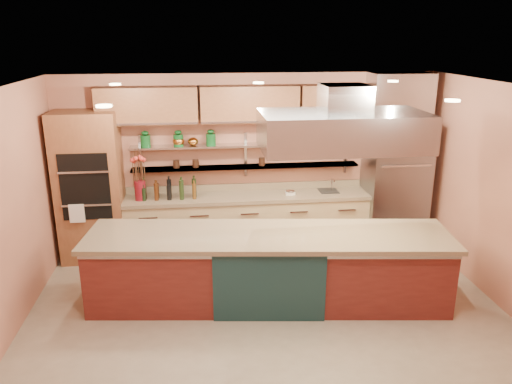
{
  "coord_description": "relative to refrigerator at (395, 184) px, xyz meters",
  "views": [
    {
      "loc": [
        -0.79,
        -5.29,
        3.37
      ],
      "look_at": [
        -0.05,
        1.0,
        1.36
      ],
      "focal_mm": 35.0,
      "sensor_mm": 36.0,
      "label": 1
    }
  ],
  "objects": [
    {
      "name": "floor",
      "position": [
        -2.35,
        -2.14,
        -1.06
      ],
      "size": [
        6.0,
        5.0,
        0.02
      ],
      "primitive_type": "cube",
      "color": "gray",
      "rests_on": "ground"
    },
    {
      "name": "ceiling",
      "position": [
        -2.35,
        -2.14,
        1.75
      ],
      "size": [
        6.0,
        5.0,
        0.02
      ],
      "primitive_type": "cube",
      "color": "black",
      "rests_on": "wall_back"
    },
    {
      "name": "wall_back",
      "position": [
        -2.35,
        0.36,
        0.35
      ],
      "size": [
        6.0,
        0.04,
        2.8
      ],
      "primitive_type": "cube",
      "color": "#B46F55",
      "rests_on": "floor"
    },
    {
      "name": "wall_front",
      "position": [
        -2.35,
        -4.64,
        0.35
      ],
      "size": [
        6.0,
        0.04,
        2.8
      ],
      "primitive_type": "cube",
      "color": "#B46F55",
      "rests_on": "floor"
    },
    {
      "name": "oven_stack",
      "position": [
        -4.8,
        0.04,
        0.1
      ],
      "size": [
        0.95,
        0.64,
        2.3
      ],
      "primitive_type": "cube",
      "color": "brown",
      "rests_on": "floor"
    },
    {
      "name": "refrigerator",
      "position": [
        0.0,
        0.0,
        0.0
      ],
      "size": [
        0.95,
        0.72,
        2.1
      ],
      "primitive_type": "cube",
      "color": "gray",
      "rests_on": "floor"
    },
    {
      "name": "back_counter",
      "position": [
        -2.4,
        0.06,
        -0.58
      ],
      "size": [
        3.84,
        0.64,
        0.93
      ],
      "primitive_type": "cube",
      "color": "tan",
      "rests_on": "floor"
    },
    {
      "name": "wall_shelf_lower",
      "position": [
        -2.4,
        0.23,
        0.3
      ],
      "size": [
        3.6,
        0.26,
        0.03
      ],
      "primitive_type": "cube",
      "color": "#B1B5B9",
      "rests_on": "wall_back"
    },
    {
      "name": "wall_shelf_upper",
      "position": [
        -2.4,
        0.23,
        0.65
      ],
      "size": [
        3.6,
        0.26,
        0.03
      ],
      "primitive_type": "cube",
      "color": "#B1B5B9",
      "rests_on": "wall_back"
    },
    {
      "name": "upper_cabinets",
      "position": [
        -2.35,
        0.18,
        1.3
      ],
      "size": [
        4.6,
        0.36,
        0.55
      ],
      "primitive_type": "cube",
      "color": "brown",
      "rests_on": "wall_back"
    },
    {
      "name": "range_hood",
      "position": [
        -1.4,
        -1.62,
        1.2
      ],
      "size": [
        2.0,
        1.0,
        0.45
      ],
      "primitive_type": "cube",
      "color": "#B1B5B9",
      "rests_on": "ceiling"
    },
    {
      "name": "ceiling_downlights",
      "position": [
        -2.35,
        -1.94,
        1.72
      ],
      "size": [
        4.0,
        2.8,
        0.02
      ],
      "primitive_type": "cube",
      "color": "#FFE5A5",
      "rests_on": "ceiling"
    },
    {
      "name": "island",
      "position": [
        -2.3,
        -1.62,
        -0.58
      ],
      "size": [
        4.62,
        1.51,
        0.95
      ],
      "primitive_type": "cube",
      "rotation": [
        0.0,
        0.0,
        -0.12
      ],
      "color": "maroon",
      "rests_on": "floor"
    },
    {
      "name": "flower_vase",
      "position": [
        -4.06,
        0.01,
        0.03
      ],
      "size": [
        0.17,
        0.17,
        0.3
      ],
      "primitive_type": "cylinder",
      "rotation": [
        0.0,
        0.0,
        0.01
      ],
      "color": "maroon",
      "rests_on": "back_counter"
    },
    {
      "name": "oil_bottle_cluster",
      "position": [
        -3.62,
        0.01,
        0.02
      ],
      "size": [
        0.92,
        0.4,
        0.29
      ],
      "primitive_type": "cube",
      "rotation": [
        0.0,
        0.0,
        0.17
      ],
      "color": "black",
      "rests_on": "back_counter"
    },
    {
      "name": "kitchen_scale",
      "position": [
        -1.72,
        0.01,
        -0.08
      ],
      "size": [
        0.15,
        0.12,
        0.08
      ],
      "primitive_type": "cube",
      "rotation": [
        0.0,
        0.0,
        0.1
      ],
      "color": "silver",
      "rests_on": "back_counter"
    },
    {
      "name": "bar_faucet",
      "position": [
        -1.02,
        0.11,
        -0.02
      ],
      "size": [
        0.03,
        0.03,
        0.21
      ],
      "primitive_type": "cylinder",
      "rotation": [
        0.0,
        0.0,
        0.09
      ],
      "color": "silver",
      "rests_on": "back_counter"
    },
    {
      "name": "copper_kettle",
      "position": [
        -3.23,
        0.23,
        0.73
      ],
      "size": [
        0.19,
        0.19,
        0.13
      ],
      "primitive_type": "ellipsoid",
      "rotation": [
        0.0,
        0.0,
        0.25
      ],
      "color": "#C77B2E",
      "rests_on": "wall_shelf_upper"
    },
    {
      "name": "green_canister",
      "position": [
        -2.94,
        0.23,
        0.75
      ],
      "size": [
        0.15,
        0.15,
        0.16
      ],
      "primitive_type": "cylinder",
      "rotation": [
        0.0,
        0.0,
        0.12
      ],
      "color": "#0F481B",
      "rests_on": "wall_shelf_upper"
    }
  ]
}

